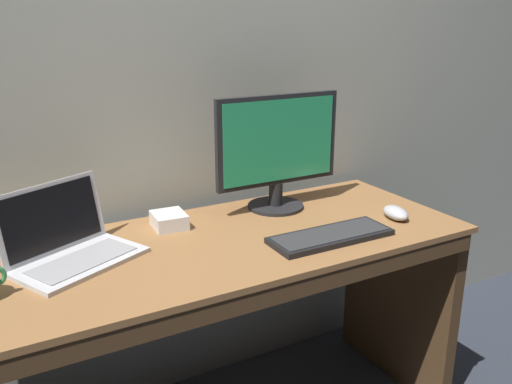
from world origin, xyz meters
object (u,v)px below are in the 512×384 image
Objects in this scene: wired_keyboard at (331,236)px; computer_mouse at (396,213)px; external_monitor at (278,150)px; external_drive_box at (169,220)px; laptop_silver at (70,245)px.

wired_keyboard is 0.31m from computer_mouse.
external_monitor is 1.19× the size of wired_keyboard.
computer_mouse is 0.78m from external_drive_box.
external_monitor is at bearing -2.09° from external_drive_box.
external_monitor reaches higher than wired_keyboard.
external_drive_box is at bearing 139.83° from wired_keyboard.
computer_mouse is (1.06, -0.20, -0.03)m from laptop_silver.
wired_keyboard is at bearing -17.72° from laptop_silver.
external_drive_box reaches higher than wired_keyboard.
external_monitor is (0.75, 0.09, 0.17)m from laptop_silver.
computer_mouse is at bearing -10.80° from laptop_silver.
external_monitor reaches higher than computer_mouse.
external_monitor reaches higher than laptop_silver.
external_drive_box is at bearing 17.35° from laptop_silver.
external_monitor is at bearing 147.71° from computer_mouse.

